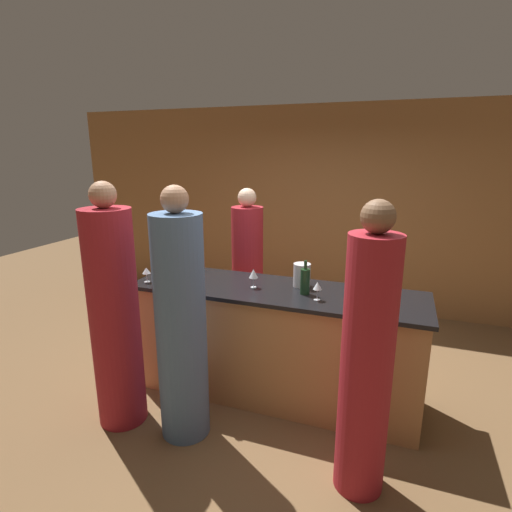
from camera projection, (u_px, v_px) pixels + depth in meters
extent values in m
plane|color=brown|center=(274.00, 392.00, 3.73)|extent=(14.00, 14.00, 0.00)
cube|color=olive|center=(328.00, 209.00, 5.57)|extent=(8.00, 0.06, 2.80)
cube|color=#B27F4C|center=(275.00, 344.00, 3.60)|extent=(2.49, 0.69, 0.99)
cube|color=black|center=(276.00, 291.00, 3.47)|extent=(2.55, 0.75, 0.04)
cylinder|color=maroon|center=(248.00, 281.00, 4.37)|extent=(0.34, 0.34, 1.62)
sphere|color=beige|center=(247.00, 198.00, 4.14)|extent=(0.20, 0.20, 0.20)
cylinder|color=maroon|center=(115.00, 320.00, 3.16)|extent=(0.39, 0.39, 1.78)
sphere|color=#A37556|center=(103.00, 195.00, 2.90)|extent=(0.20, 0.20, 0.20)
cylinder|color=maroon|center=(366.00, 370.00, 2.49)|extent=(0.32, 0.32, 1.73)
sphere|color=brown|center=(378.00, 217.00, 2.24)|extent=(0.20, 0.20, 0.20)
cylinder|color=#4C6B93|center=(181.00, 330.00, 3.01)|extent=(0.38, 0.38, 1.76)
sphere|color=#A37556|center=(175.00, 199.00, 2.76)|extent=(0.20, 0.20, 0.20)
cylinder|color=#19381E|center=(305.00, 282.00, 3.32)|extent=(0.08, 0.08, 0.22)
cylinder|color=#19381E|center=(306.00, 265.00, 3.28)|extent=(0.03, 0.03, 0.07)
cylinder|color=silver|center=(302.00, 275.00, 3.51)|extent=(0.15, 0.15, 0.21)
cylinder|color=silver|center=(193.00, 292.00, 3.38)|extent=(0.05, 0.05, 0.00)
cylinder|color=silver|center=(193.00, 286.00, 3.36)|extent=(0.01, 0.01, 0.10)
cone|color=silver|center=(192.00, 277.00, 3.34)|extent=(0.07, 0.07, 0.07)
cylinder|color=silver|center=(147.00, 282.00, 3.64)|extent=(0.05, 0.05, 0.00)
cylinder|color=silver|center=(147.00, 278.00, 3.63)|extent=(0.01, 0.01, 0.08)
cone|color=silver|center=(146.00, 270.00, 3.61)|extent=(0.07, 0.07, 0.06)
cylinder|color=silver|center=(253.00, 287.00, 3.50)|extent=(0.05, 0.05, 0.00)
cylinder|color=silver|center=(253.00, 282.00, 3.48)|extent=(0.01, 0.01, 0.08)
cone|color=silver|center=(253.00, 273.00, 3.46)|extent=(0.08, 0.08, 0.08)
cylinder|color=silver|center=(164.00, 287.00, 3.50)|extent=(0.05, 0.05, 0.00)
cylinder|color=silver|center=(164.00, 282.00, 3.48)|extent=(0.01, 0.01, 0.10)
cone|color=silver|center=(163.00, 272.00, 3.46)|extent=(0.07, 0.07, 0.07)
cylinder|color=silver|center=(317.00, 300.00, 3.20)|extent=(0.05, 0.05, 0.00)
cylinder|color=silver|center=(317.00, 294.00, 3.19)|extent=(0.01, 0.01, 0.09)
cone|color=silver|center=(317.00, 286.00, 3.17)|extent=(0.07, 0.07, 0.06)
cylinder|color=silver|center=(189.00, 286.00, 3.52)|extent=(0.05, 0.05, 0.00)
cylinder|color=silver|center=(188.00, 281.00, 3.50)|extent=(0.01, 0.01, 0.10)
cone|color=silver|center=(188.00, 271.00, 3.48)|extent=(0.07, 0.07, 0.07)
cylinder|color=silver|center=(365.00, 300.00, 3.21)|extent=(0.05, 0.05, 0.00)
cylinder|color=silver|center=(365.00, 294.00, 3.19)|extent=(0.01, 0.01, 0.10)
cone|color=silver|center=(366.00, 284.00, 3.17)|extent=(0.07, 0.07, 0.07)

